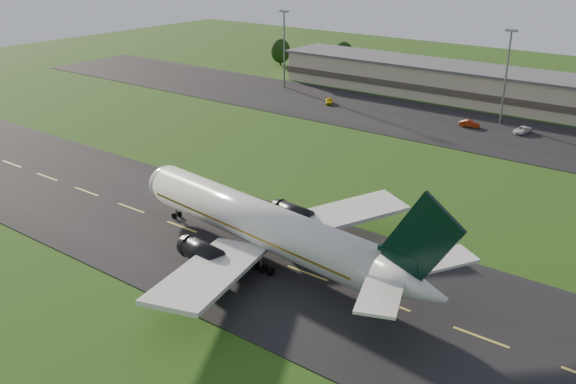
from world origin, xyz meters
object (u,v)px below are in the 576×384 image
Objects in this scene: light_mast_centre at (507,66)px; service_vehicle_a at (329,101)px; terminal at (533,94)px; service_vehicle_b at (470,124)px; airliner at (264,225)px; light_mast_west at (284,40)px; service_vehicle_c at (522,130)px.

light_mast_centre is 4.92× the size of service_vehicle_a.
light_mast_centre is 42.31m from service_vehicle_a.
terminal is 33.69× the size of service_vehicle_b.
service_vehicle_a is (-39.00, 72.07, -3.86)m from airliner.
terminal reaches higher than service_vehicle_a.
light_mast_west reaches higher than airliner.
terminal is 18.45m from light_mast_centre.
service_vehicle_b is at bearing 99.03° from airliner.
light_mast_west is 67.51m from service_vehicle_c.
light_mast_centre is (0.79, 80.09, 8.08)m from airliner.
light_mast_west reaches higher than terminal.
airliner is 11.90× the size of service_vehicle_b.
service_vehicle_a is 46.26m from service_vehicle_c.
service_vehicle_c is at bearing -76.51° from terminal.
service_vehicle_a is at bearing -168.61° from light_mast_centre.
light_mast_west is at bearing 72.37° from service_vehicle_b.
service_vehicle_c is (46.11, 3.74, -0.02)m from service_vehicle_a.
light_mast_west reaches higher than service_vehicle_b.
service_vehicle_c is (4.91, -20.46, -3.21)m from terminal.
service_vehicle_b is 0.87× the size of service_vehicle_c.
light_mast_west is 1.00× the size of light_mast_centre.
light_mast_centre reaches higher than service_vehicle_b.
service_vehicle_a is at bearing 124.72° from airliner.
service_vehicle_b is at bearing -32.91° from service_vehicle_a.
terminal is at bearing 14.76° from light_mast_west.
airliner is at bearing -53.53° from light_mast_west.
terminal is 47.89m from service_vehicle_a.
light_mast_west is (-59.21, 80.09, 8.08)m from airliner.
service_vehicle_b reaches higher than service_vehicle_c.
service_vehicle_b is at bearing -6.70° from light_mast_west.
airliner is 10.38× the size of service_vehicle_c.
service_vehicle_a is (-39.80, -8.02, -11.93)m from light_mast_centre.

